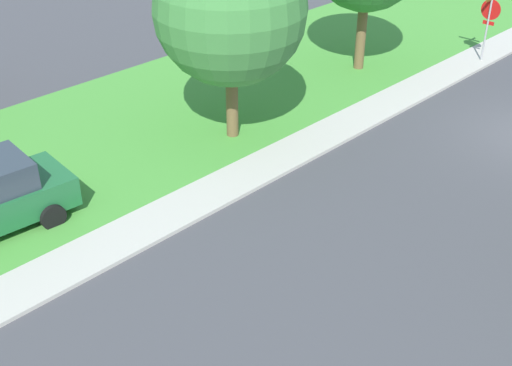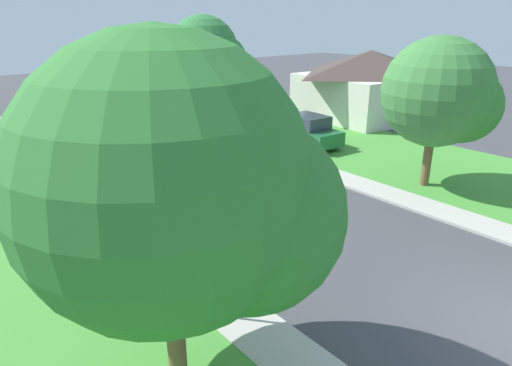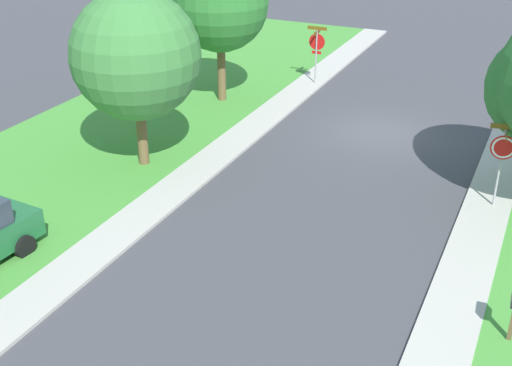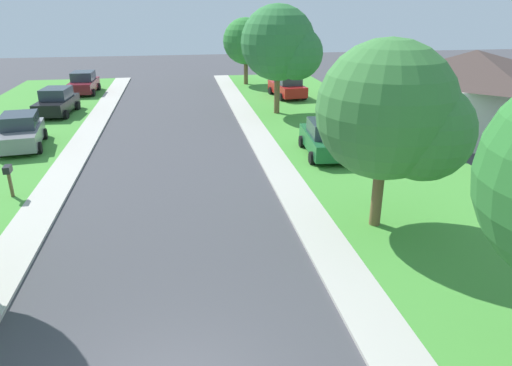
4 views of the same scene
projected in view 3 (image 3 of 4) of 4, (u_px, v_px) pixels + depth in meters
ground_plane at (379, 133)px, 26.13m from camera, size 120.00×120.00×0.00m
sidewalk_east at (93, 254)px, 18.16m from camera, size 1.40×56.00×0.10m
sidewalk_west at (440, 352)px, 14.60m from camera, size 1.40×56.00×0.10m
stop_sign_near_corner at (317, 46)px, 30.69m from camera, size 0.92×0.92×2.77m
stop_sign_far_corner at (502, 152)px, 19.76m from camera, size 0.91×0.91×2.77m
tree_sidewalk_near at (217, 5)px, 27.79m from camera, size 4.37×4.07×6.33m
tree_sidewalk_mid at (132, 57)px, 21.97m from camera, size 4.63×4.31×6.11m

